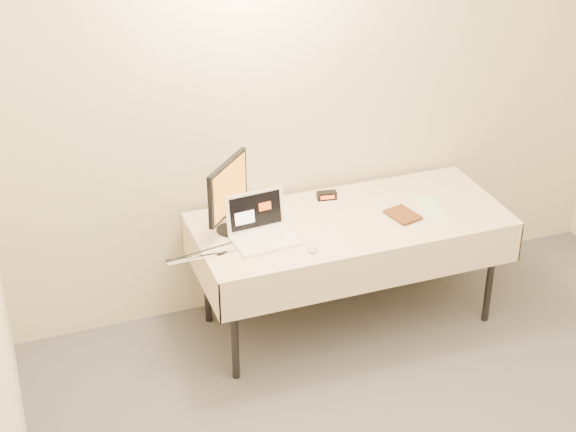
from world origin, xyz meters
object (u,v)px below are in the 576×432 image
object	(u,v)px
table	(350,227)
monitor	(228,191)
laptop	(261,228)
book	(394,205)

from	to	relation	value
table	monitor	distance (m)	0.79
table	laptop	size ratio (longest dim) A/B	4.95
laptop	book	world-z (taller)	laptop
table	laptop	distance (m)	0.58
table	monitor	xyz separation A→B (m)	(-0.72, 0.11, 0.32)
table	book	world-z (taller)	book
laptop	table	bearing A→B (deg)	-1.81
book	laptop	bearing A→B (deg)	161.39
monitor	table	bearing A→B (deg)	-54.71
table	laptop	world-z (taller)	laptop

